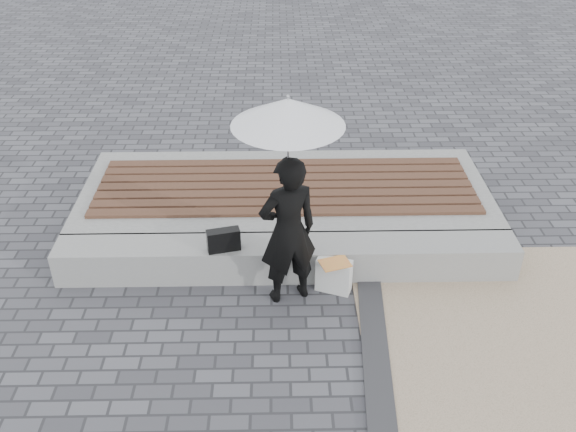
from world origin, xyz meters
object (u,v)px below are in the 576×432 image
object	(u,v)px
seating_ledge	(287,258)
woman	(288,231)
handbag	(224,240)
parasol	(288,112)
canvas_tote	(334,275)

from	to	relation	value
seating_ledge	woman	bearing A→B (deg)	-89.81
seating_ledge	handbag	distance (m)	0.75
seating_ledge	handbag	bearing A→B (deg)	-170.68
seating_ledge	parasol	bearing A→B (deg)	-89.81
handbag	canvas_tote	world-z (taller)	handbag
woman	canvas_tote	distance (m)	0.80
seating_ledge	handbag	xyz separation A→B (m)	(-0.67, -0.11, 0.32)
seating_ledge	woman	size ratio (longest dim) A/B	3.05
handbag	canvas_tote	bearing A→B (deg)	-23.46
canvas_tote	seating_ledge	bearing A→B (deg)	168.21
handbag	canvas_tote	size ratio (longest dim) A/B	0.90
seating_ledge	canvas_tote	world-z (taller)	seating_ledge
woman	parasol	size ratio (longest dim) A/B	1.25
parasol	canvas_tote	distance (m)	1.95
canvas_tote	woman	bearing A→B (deg)	-148.84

